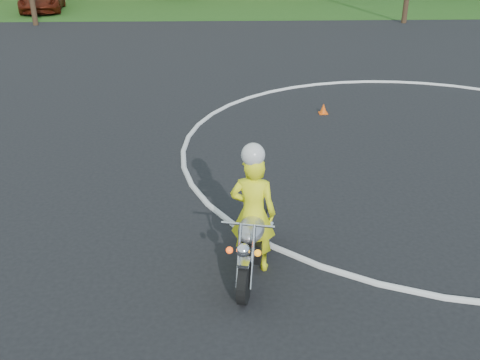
{
  "coord_description": "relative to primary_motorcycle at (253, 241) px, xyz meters",
  "views": [
    {
      "loc": [
        -5.05,
        -8.86,
        4.94
      ],
      "look_at": [
        -4.77,
        -0.89,
        1.1
      ],
      "focal_mm": 40.0,
      "sensor_mm": 36.0,
      "label": 1
    }
  ],
  "objects": [
    {
      "name": "primary_motorcycle",
      "position": [
        0.0,
        0.0,
        0.0
      ],
      "size": [
        0.89,
        2.16,
        1.15
      ],
      "rotation": [
        0.0,
        0.0,
        -0.22
      ],
      "color": "black",
      "rests_on": "ground"
    },
    {
      "name": "grass_strip",
      "position": [
        4.61,
        28.93,
        -0.55
      ],
      "size": [
        120.0,
        10.0,
        0.02
      ],
      "primitive_type": "cube",
      "color": "#1E4714",
      "rests_on": "ground"
    },
    {
      "name": "pickup_grp",
      "position": [
        -11.41,
        27.85,
        0.14
      ],
      "size": [
        3.13,
        5.35,
        1.4
      ],
      "rotation": [
        0.0,
        0.0,
        0.17
      ],
      "color": "#4D1408",
      "rests_on": "ground"
    },
    {
      "name": "rider_primary_grp",
      "position": [
        0.0,
        0.14,
        0.47
      ],
      "size": [
        0.79,
        0.6,
        2.13
      ],
      "rotation": [
        0.0,
        0.0,
        -0.22
      ],
      "color": "#FEFF1A",
      "rests_on": "ground"
    }
  ]
}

